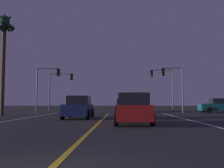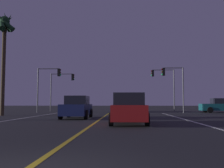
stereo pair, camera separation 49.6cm
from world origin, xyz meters
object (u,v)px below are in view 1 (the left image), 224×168
traffic_light_far_right (162,80)px  car_lead_same_lane (133,109)px  car_ahead_far (123,106)px  palm_tree_left_mid (4,32)px  traffic_light_near_left (48,80)px  car_crossing_side (218,106)px  car_oncoming (79,107)px  traffic_light_far_left (61,83)px  traffic_light_near_right (172,79)px

traffic_light_far_right → car_lead_same_lane: bearing=76.5°
car_ahead_far → traffic_light_far_right: 6.92m
palm_tree_left_mid → traffic_light_near_left: bearing=71.2°
car_ahead_far → car_crossing_side: same height
car_crossing_side → traffic_light_far_right: traffic_light_far_right is taller
car_crossing_side → palm_tree_left_mid: (-22.50, -7.82, 6.97)m
car_oncoming → traffic_light_far_right: (8.95, 16.17, 3.43)m
traffic_light_near_left → palm_tree_left_mid: size_ratio=0.54×
car_crossing_side → car_lead_same_lane: bearing=56.8°
traffic_light_far_left → palm_tree_left_mid: size_ratio=0.54×
traffic_light_near_right → traffic_light_far_left: bearing=-21.1°
car_crossing_side → traffic_light_far_left: size_ratio=0.82×
car_ahead_far → traffic_light_near_right: 7.05m
car_ahead_far → traffic_light_far_left: (-8.61, 2.65, 3.10)m
car_crossing_side → palm_tree_left_mid: size_ratio=0.44×
traffic_light_near_left → traffic_light_far_left: (0.29, 5.50, 0.02)m
traffic_light_far_right → palm_tree_left_mid: 20.98m
traffic_light_near_right → traffic_light_near_left: bearing=-0.0°
car_ahead_far → palm_tree_left_mid: (-11.22, -9.67, 6.97)m
traffic_light_near_right → traffic_light_far_right: traffic_light_far_right is taller
car_lead_same_lane → traffic_light_far_left: size_ratio=0.82×
traffic_light_near_right → traffic_light_near_left: size_ratio=1.00×
car_crossing_side → traffic_light_far_left: bearing=-12.7°
car_lead_same_lane → car_crossing_side: bearing=-33.2°
traffic_light_far_left → car_lead_same_lane: bearing=-67.4°
car_oncoming → traffic_light_near_left: traffic_light_near_left is taller
traffic_light_near_right → traffic_light_far_left: traffic_light_near_right is taller
traffic_light_far_right → traffic_light_far_left: bearing=0.0°
car_crossing_side → traffic_light_near_left: traffic_light_near_left is taller
car_crossing_side → car_lead_same_lane: 20.12m
car_lead_same_lane → traffic_light_far_right: size_ratio=0.75×
car_ahead_far → traffic_light_far_left: traffic_light_far_left is taller
car_crossing_side → traffic_light_near_right: (-5.62, -1.00, 3.07)m
car_ahead_far → car_crossing_side: size_ratio=1.00×
palm_tree_left_mid → car_ahead_far: bearing=40.8°
traffic_light_near_right → traffic_light_near_left: 14.57m
traffic_light_near_left → car_oncoming: bearing=-63.4°
car_lead_same_lane → traffic_light_near_left: traffic_light_near_left is taller
car_ahead_far → car_crossing_side: 11.43m
car_lead_same_lane → traffic_light_near_left: bearing=30.1°
traffic_light_near_right → car_ahead_far: bearing=-26.7°
car_crossing_side → traffic_light_near_right: 6.48m
car_ahead_far → palm_tree_left_mid: bearing=130.8°
traffic_light_near_left → car_lead_same_lane: bearing=-59.9°
traffic_light_far_right → traffic_light_far_left: size_ratio=1.09×
traffic_light_near_left → traffic_light_far_right: 15.31m
car_ahead_far → car_oncoming: 13.98m
car_oncoming → traffic_light_near_right: 14.44m
car_ahead_far → traffic_light_far_left: bearing=72.9°
car_ahead_far → car_lead_same_lane: (0.27, -18.68, 0.00)m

